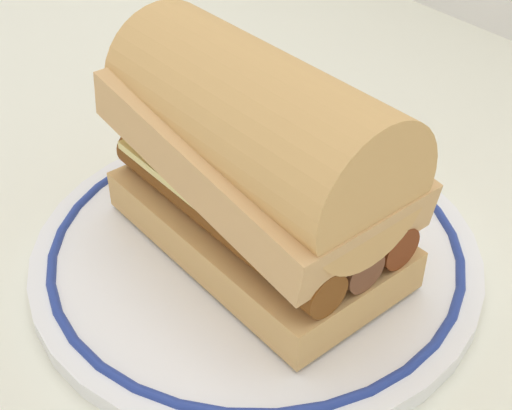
# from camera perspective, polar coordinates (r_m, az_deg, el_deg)

# --- Properties ---
(ground_plane) EXTENTS (1.50, 1.50, 0.00)m
(ground_plane) POSITION_cam_1_polar(r_m,az_deg,el_deg) (0.49, -0.49, -2.69)
(ground_plane) COLOR white
(plate) EXTENTS (0.28, 0.28, 0.01)m
(plate) POSITION_cam_1_polar(r_m,az_deg,el_deg) (0.46, -0.00, -3.62)
(plate) COLOR white
(plate) RESTS_ON ground_plane
(sausage_sandwich) EXTENTS (0.19, 0.10, 0.13)m
(sausage_sandwich) POSITION_cam_1_polar(r_m,az_deg,el_deg) (0.42, -0.00, 3.74)
(sausage_sandwich) COLOR tan
(sausage_sandwich) RESTS_ON plate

